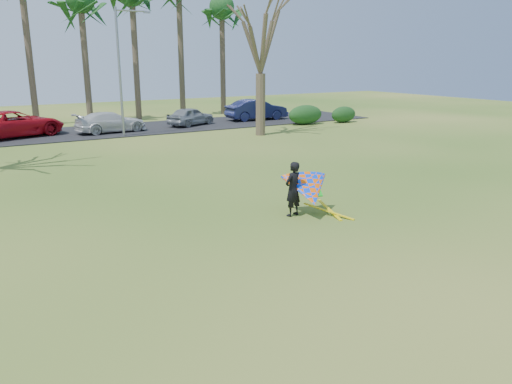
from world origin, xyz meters
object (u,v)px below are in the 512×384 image
car_3 (111,122)px  car_4 (191,116)px  car_5 (257,110)px  streetlight (122,66)px  car_2 (14,124)px  kite_flyer (307,190)px  bare_tree_right (261,32)px

car_3 → car_4: 6.16m
car_5 → car_4: bearing=96.7°
streetlight → car_2: (-6.27, 3.03, -3.56)m
streetlight → car_5: bearing=14.4°
car_5 → kite_flyer: bearing=155.0°
car_2 → car_5: bearing=-108.7°
car_2 → streetlight: bearing=-134.5°
car_3 → car_2: bearing=74.5°
car_3 → car_5: size_ratio=0.94×
streetlight → kite_flyer: bearing=-90.4°
car_4 → kite_flyer: bearing=141.2°
car_3 → kite_flyer: kite_flyer is taller
car_2 → car_5: 18.05m
streetlight → car_4: streetlight is taller
streetlight → bare_tree_right: bearing=-27.0°
car_2 → car_4: 12.01m
bare_tree_right → streetlight: (-7.84, 4.00, -2.10)m
car_3 → bare_tree_right: bearing=-132.0°
car_5 → car_3: bearing=97.3°
car_2 → car_3: 5.94m
car_5 → kite_flyer: (-11.93, -22.85, -0.04)m
car_2 → kite_flyer: 23.66m
car_2 → car_4: (12.00, -0.44, -0.16)m
car_2 → car_4: size_ratio=1.52×
bare_tree_right → kite_flyer: (-7.99, -15.82, -5.71)m
car_3 → car_4: (6.14, 0.56, -0.01)m
kite_flyer → bare_tree_right: bearing=63.2°
streetlight → car_3: size_ratio=1.69×
bare_tree_right → car_3: size_ratio=1.94×
bare_tree_right → car_4: (-2.11, 6.59, -5.83)m
car_3 → kite_flyer: bearing=174.8°
car_5 → bare_tree_right: bearing=153.3°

